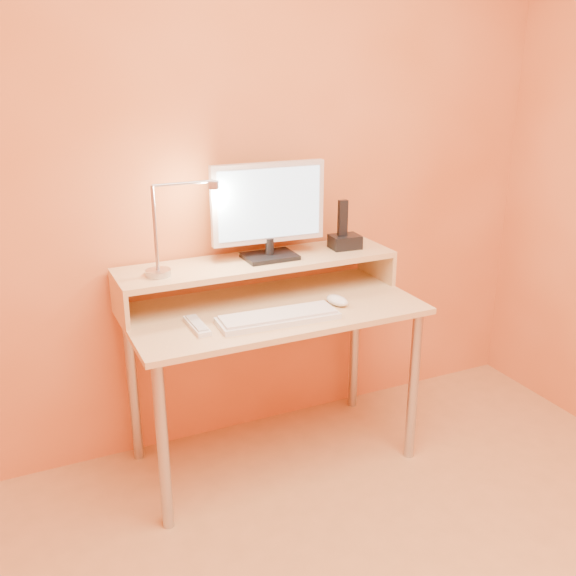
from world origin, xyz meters
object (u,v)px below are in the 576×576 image
lamp_base (158,273)px  remote_control (197,326)px  mouse (337,300)px  keyboard (278,318)px  monitor_panel (268,203)px  phone_dock (345,242)px

lamp_base → remote_control: (0.09, -0.20, -0.16)m
mouse → lamp_base: bearing=151.8°
lamp_base → keyboard: (0.40, -0.27, -0.16)m
monitor_panel → remote_control: 0.61m
lamp_base → mouse: lamp_base is taller
lamp_base → mouse: size_ratio=0.87×
phone_dock → keyboard: bearing=-143.2°
keyboard → lamp_base: bearing=148.7°
monitor_panel → mouse: (0.20, -0.25, -0.38)m
lamp_base → phone_dock: (0.86, 0.03, 0.02)m
phone_dock → mouse: size_ratio=1.13×
phone_dock → keyboard: size_ratio=0.27×
monitor_panel → keyboard: (-0.09, -0.31, -0.39)m
phone_dock → remote_control: phone_dock is taller
keyboard → remote_control: (-0.31, 0.07, -0.00)m
keyboard → remote_control: 0.32m
monitor_panel → lamp_base: monitor_panel is taller
phone_dock → keyboard: phone_dock is taller
lamp_base → keyboard: lamp_base is taller
lamp_base → phone_dock: size_ratio=0.77×
keyboard → remote_control: bearing=170.8°
lamp_base → remote_control: bearing=-66.8°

